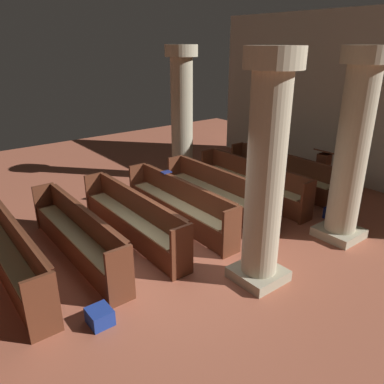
% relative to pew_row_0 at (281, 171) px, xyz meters
% --- Properties ---
extents(ground_plane, '(19.20, 19.20, 0.00)m').
position_rel_pew_row_0_xyz_m(ground_plane, '(0.84, -4.08, -0.50)').
color(ground_plane, '#AD5B42').
extents(back_wall, '(10.00, 0.16, 4.50)m').
position_rel_pew_row_0_xyz_m(back_wall, '(0.84, 2.00, 1.75)').
color(back_wall, beige).
rests_on(back_wall, ground).
extents(pew_row_0, '(3.35, 0.47, 0.93)m').
position_rel_pew_row_0_xyz_m(pew_row_0, '(0.00, 0.00, 0.00)').
color(pew_row_0, brown).
rests_on(pew_row_0, ground).
extents(pew_row_1, '(3.35, 0.46, 0.93)m').
position_rel_pew_row_0_xyz_m(pew_row_1, '(0.00, -1.12, 0.00)').
color(pew_row_1, brown).
rests_on(pew_row_1, ground).
extents(pew_row_2, '(3.35, 0.46, 0.93)m').
position_rel_pew_row_0_xyz_m(pew_row_2, '(0.00, -2.24, 0.00)').
color(pew_row_2, brown).
rests_on(pew_row_2, ground).
extents(pew_row_3, '(3.35, 0.46, 0.93)m').
position_rel_pew_row_0_xyz_m(pew_row_3, '(0.00, -3.36, 0.00)').
color(pew_row_3, brown).
rests_on(pew_row_3, ground).
extents(pew_row_4, '(3.35, 0.46, 0.93)m').
position_rel_pew_row_0_xyz_m(pew_row_4, '(0.00, -4.49, 0.00)').
color(pew_row_4, brown).
rests_on(pew_row_4, ground).
extents(pew_row_5, '(3.35, 0.47, 0.93)m').
position_rel_pew_row_0_xyz_m(pew_row_5, '(0.00, -5.61, 0.00)').
color(pew_row_5, brown).
rests_on(pew_row_5, ground).
extents(pew_row_6, '(3.35, 0.46, 0.93)m').
position_rel_pew_row_0_xyz_m(pew_row_6, '(0.00, -6.73, 0.00)').
color(pew_row_6, brown).
rests_on(pew_row_6, ground).
extents(pillar_aisle_side, '(0.87, 0.87, 3.62)m').
position_rel_pew_row_0_xyz_m(pillar_aisle_side, '(2.46, -1.16, 1.38)').
color(pillar_aisle_side, tan).
rests_on(pillar_aisle_side, ground).
extents(pillar_far_side, '(0.87, 0.87, 3.62)m').
position_rel_pew_row_0_xyz_m(pillar_far_side, '(-2.41, -1.46, 1.38)').
color(pillar_far_side, tan).
rests_on(pillar_far_side, ground).
extents(pillar_aisle_rear, '(0.84, 0.84, 3.62)m').
position_rel_pew_row_0_xyz_m(pillar_aisle_rear, '(2.46, -3.54, 1.38)').
color(pillar_aisle_rear, tan).
rests_on(pillar_aisle_rear, ground).
extents(lectern, '(0.48, 0.45, 1.08)m').
position_rel_pew_row_0_xyz_m(lectern, '(0.61, 0.94, -0.05)').
color(lectern, '#562B1A').
rests_on(lectern, ground).
extents(hymn_book, '(0.16, 0.22, 0.03)m').
position_rel_pew_row_0_xyz_m(hymn_book, '(-0.72, -3.17, 0.45)').
color(hymn_book, navy).
rests_on(hymn_book, pew_row_3).
extents(kneeler_box_blue, '(0.34, 0.31, 0.23)m').
position_rel_pew_row_0_xyz_m(kneeler_box_blue, '(1.85, -6.08, -0.38)').
color(kneeler_box_blue, navy).
rests_on(kneeler_box_blue, ground).
extents(kneeler_box_navy, '(0.42, 0.26, 0.26)m').
position_rel_pew_row_0_xyz_m(kneeler_box_navy, '(1.97, -0.54, -0.37)').
color(kneeler_box_navy, navy).
rests_on(kneeler_box_navy, ground).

